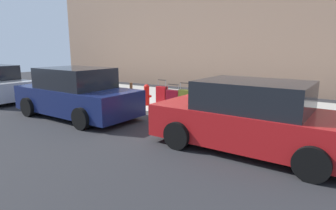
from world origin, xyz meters
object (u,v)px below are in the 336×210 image
fire_hydrant (147,94)px  parked_car_red_0 (252,118)px  suitcase_black_3 (225,105)px  suitcase_maroon_7 (173,99)px  suitcase_olive_6 (185,100)px  parked_car_navy_1 (76,94)px  suitcase_teal_2 (238,109)px  suitcase_red_8 (162,97)px  bollard_post (131,93)px  suitcase_red_1 (254,110)px  suitcase_maroon_0 (271,113)px  suitcase_navy_5 (199,101)px  suitcase_silver_4 (213,104)px

fire_hydrant → parked_car_red_0: size_ratio=0.17×
suitcase_black_3 → suitcase_maroon_7: size_ratio=1.08×
suitcase_olive_6 → suitcase_maroon_7: size_ratio=1.11×
parked_car_navy_1 → suitcase_teal_2: bearing=-154.9°
suitcase_red_8 → parked_car_red_0: (-3.94, 2.29, 0.22)m
suitcase_red_8 → bollard_post: 1.30m
suitcase_olive_6 → parked_car_navy_1: (2.91, 2.18, 0.26)m
suitcase_black_3 → suitcase_red_1: bearing=177.7°
suitcase_red_8 → bollard_post: bearing=8.9°
suitcase_maroon_7 → fire_hydrant: size_ratio=1.11×
suitcase_maroon_0 → suitcase_maroon_7: (3.37, -0.05, 0.08)m
suitcase_navy_5 → suitcase_maroon_7: suitcase_navy_5 is taller
suitcase_silver_4 → fire_hydrant: size_ratio=1.03×
suitcase_maroon_0 → parked_car_red_0: (-0.07, 2.21, 0.34)m
suitcase_maroon_7 → suitcase_olive_6: bearing=171.9°
suitcase_navy_5 → suitcase_red_8: size_ratio=1.02×
parked_car_red_0 → suitcase_red_8: bearing=-30.2°
suitcase_teal_2 → suitcase_navy_5: (1.37, -0.05, 0.11)m
fire_hydrant → parked_car_navy_1: bearing=60.9°
suitcase_red_1 → suitcase_maroon_7: (2.87, -0.02, 0.03)m
fire_hydrant → suitcase_maroon_7: bearing=-179.2°
suitcase_red_1 → suitcase_black_3: size_ratio=0.96×
suitcase_red_1 → suitcase_black_3: suitcase_black_3 is taller
suitcase_teal_2 → parked_car_navy_1: parked_car_navy_1 is taller
suitcase_black_3 → suitcase_navy_5: 0.93m
suitcase_silver_4 → parked_car_navy_1: bearing=30.5°
suitcase_red_8 → fire_hydrant: 0.66m
suitcase_red_1 → suitcase_red_8: 3.37m
fire_hydrant → suitcase_black_3: bearing=-179.4°
suitcase_olive_6 → parked_car_red_0: parked_car_red_0 is taller
suitcase_olive_6 → suitcase_teal_2: bearing=-178.3°
suitcase_red_1 → suitcase_maroon_7: suitcase_red_1 is taller
bollard_post → suitcase_black_3: bearing=-177.2°
suitcase_navy_5 → parked_car_red_0: size_ratio=0.23×
bollard_post → parked_car_red_0: (-5.22, 2.09, 0.18)m
suitcase_olive_6 → suitcase_red_8: (1.01, -0.11, 0.02)m
suitcase_navy_5 → bollard_post: (2.79, 0.20, 0.03)m
parked_car_navy_1 → suitcase_black_3: bearing=-152.4°
parked_car_red_0 → parked_car_navy_1: parked_car_navy_1 is taller
suitcase_navy_5 → suitcase_maroon_7: size_ratio=1.17×
fire_hydrant → parked_car_red_0: bearing=154.0°
suitcase_black_3 → suitcase_red_8: 2.44m
suitcase_silver_4 → bollard_post: size_ratio=0.99×
suitcase_red_1 → suitcase_red_8: bearing=-1.0°
suitcase_maroon_7 → suitcase_red_8: 0.51m
suitcase_silver_4 → suitcase_red_1: bearing=177.2°
suitcase_maroon_0 → suitcase_teal_2: (0.99, -0.03, 0.01)m
parked_car_navy_1 → fire_hydrant: bearing=-119.1°
suitcase_teal_2 → suitcase_silver_4: 0.88m
suitcase_red_1 → suitcase_olive_6: suitcase_olive_6 is taller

